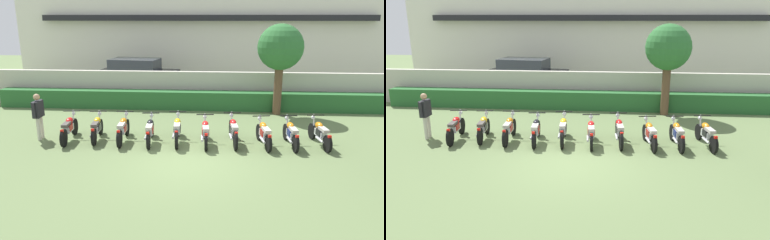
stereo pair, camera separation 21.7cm
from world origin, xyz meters
The scene contains 17 objects.
ground centered at (0.00, 0.00, 0.00)m, with size 60.00×60.00×0.00m, color #607547.
building centered at (0.00, 16.99, 3.91)m, with size 25.09×6.50×7.83m.
compound_wall centered at (0.00, 7.33, 0.84)m, with size 23.83×0.30×1.68m, color #BCB7A8.
hedge_row centered at (0.00, 6.63, 0.43)m, with size 19.07×0.70×0.85m, color #28602D.
parked_car centered at (-3.79, 10.67, 0.94)m, with size 4.71×2.57×1.89m.
tree_near_inspector centered at (3.50, 6.00, 2.89)m, with size 1.96×1.96×3.94m.
motorcycle_in_row_0 centered at (-4.30, 1.79, 0.45)m, with size 0.60×1.94×0.96m.
motorcycle_in_row_1 centered at (-3.35, 1.94, 0.44)m, with size 0.60×1.78×0.95m.
motorcycle_in_row_2 centered at (-2.39, 1.86, 0.45)m, with size 0.60×1.94×0.96m.
motorcycle_in_row_3 centered at (-1.42, 1.79, 0.44)m, with size 0.60×1.87×0.95m.
motorcycle_in_row_4 centered at (-0.49, 1.91, 0.46)m, with size 0.60×1.99×0.98m.
motorcycle_in_row_5 centered at (0.48, 1.75, 0.44)m, with size 0.60×1.82×0.95m.
motorcycle_in_row_6 centered at (1.43, 1.92, 0.46)m, with size 0.60×1.95×0.98m.
motorcycle_in_row_7 centered at (2.45, 1.75, 0.44)m, with size 0.60×1.78×0.94m.
motorcycle_in_row_8 centered at (3.35, 1.81, 0.44)m, with size 0.60×1.84×0.95m.
motorcycle_in_row_9 centered at (4.33, 1.93, 0.44)m, with size 0.60×1.91×0.94m.
inspector_person centered at (-5.38, 1.87, 0.97)m, with size 0.22×0.66×1.64m.
Camera 2 is at (1.13, -9.98, 4.20)m, focal length 34.01 mm.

